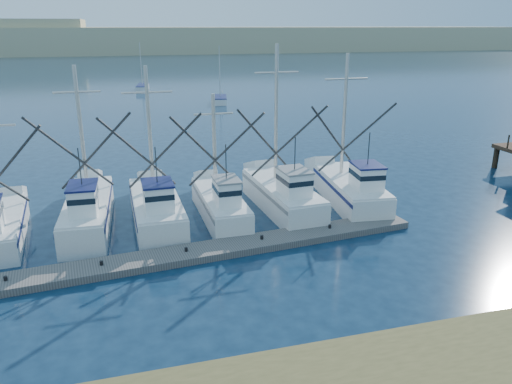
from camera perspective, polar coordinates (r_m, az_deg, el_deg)
The scene contains 6 objects.
ground at distance 22.64m, azimuth 13.84°, elevation -10.75°, with size 500.00×500.00×0.00m, color #0B1E32.
floating_dock at distance 24.70m, azimuth -10.23°, elevation -7.42°, with size 27.09×1.81×0.36m, color #69625E.
dune_ridge at distance 227.29m, azimuth -13.66°, elevation 16.58°, with size 360.00×60.00×10.00m, color tan.
trawler_fleet at distance 28.97m, azimuth -10.96°, elevation -1.78°, with size 27.37×8.81×9.85m.
sailboat_near at distance 74.20m, azimuth -4.06°, elevation 10.47°, with size 2.65×5.50×8.10m.
sailboat_far at distance 91.22m, azimuth -12.83°, elevation 11.57°, with size 2.65×6.41×8.10m.
Camera 1 is at (-10.29, -16.98, 10.87)m, focal length 35.00 mm.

